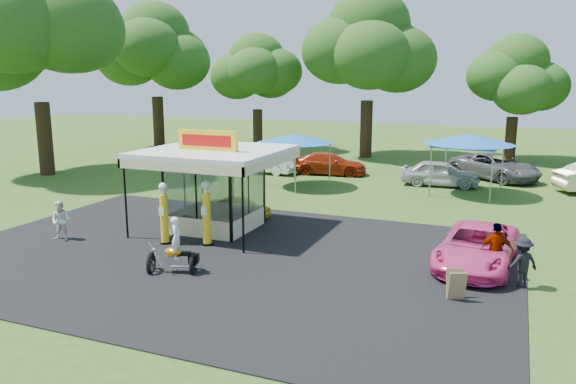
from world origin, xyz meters
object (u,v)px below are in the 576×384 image
spectator_east_b (496,251)px  tent_east (469,140)px  pink_sedan (477,247)px  bg_car_b (329,164)px  kiosk_car (240,207)px  bg_car_a (264,162)px  bg_car_d (495,167)px  spectator_east_a (522,263)px  a_frame_sign (456,285)px  tent_west (295,139)px  gas_pump_left (164,215)px  motorcycle (175,251)px  spectator_west (61,221)px  gas_station_kiosk (215,187)px  gas_pump_right (207,215)px  bg_car_c (440,173)px

spectator_east_b → tent_east: tent_east is taller
pink_sedan → bg_car_b: bearing=128.6°
kiosk_car → bg_car_a: 11.78m
tent_east → bg_car_d: bearing=77.3°
spectator_east_a → a_frame_sign: bearing=10.9°
bg_car_a → tent_west: size_ratio=1.01×
gas_pump_left → bg_car_a: size_ratio=0.54×
motorcycle → spectator_west: motorcycle is taller
pink_sedan → tent_east: size_ratio=1.06×
spectator_east_a → gas_station_kiosk: bearing=-46.0°
gas_pump_right → motorcycle: (0.59, -3.01, -0.44)m
a_frame_sign → tent_west: 17.53m
pink_sedan → bg_car_a: 20.12m
kiosk_car → tent_west: bearing=2.8°
bg_car_d → spectator_east_a: bearing=-137.7°
spectator_west → gas_pump_right: bearing=-0.3°
bg_car_d → a_frame_sign: bearing=-142.9°
motorcycle → spectator_east_a: (10.38, 2.90, 0.02)m
spectator_west → spectator_east_b: size_ratio=0.87×
gas_pump_left → gas_pump_right: bearing=16.0°
kiosk_car → bg_car_d: 17.70m
gas_pump_right → spectator_east_a: 10.98m
gas_station_kiosk → a_frame_sign: (10.08, -4.05, -1.33)m
spectator_east_b → bg_car_d: bearing=-102.6°
gas_pump_left → bg_car_d: gas_pump_left is taller
gas_pump_left → tent_west: tent_west is taller
motorcycle → pink_sedan: motorcycle is taller
motorcycle → spectator_west: bearing=146.5°
bg_car_d → kiosk_car: bearing=-177.8°
pink_sedan → spectator_east_a: size_ratio=3.19×
bg_car_a → gas_pump_right: bearing=-158.5°
bg_car_c → tent_east: tent_east is taller
tent_west → gas_station_kiosk: bearing=-87.8°
gas_pump_left → kiosk_car: gas_pump_left is taller
kiosk_car → spectator_east_b: 11.74m
motorcycle → a_frame_sign: motorcycle is taller
gas_pump_left → gas_pump_right: (1.58, 0.45, 0.06)m
bg_car_c → spectator_west: bearing=141.8°
bg_car_b → kiosk_car: bearing=171.5°
spectator_east_a → bg_car_d: bearing=-120.3°
gas_pump_right → tent_west: size_ratio=0.57×
motorcycle → spectator_west: size_ratio=1.24×
spectator_west → bg_car_c: size_ratio=0.36×
motorcycle → a_frame_sign: bearing=-12.9°
pink_sedan → kiosk_car: bearing=168.6°
bg_car_a → bg_car_c: 11.31m
spectator_west → tent_west: 14.37m
gas_pump_left → bg_car_b: (0.94, 17.07, -0.45)m
pink_sedan → tent_west: (-10.78, 10.63, 2.07)m
kiosk_car → tent_west: size_ratio=0.64×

